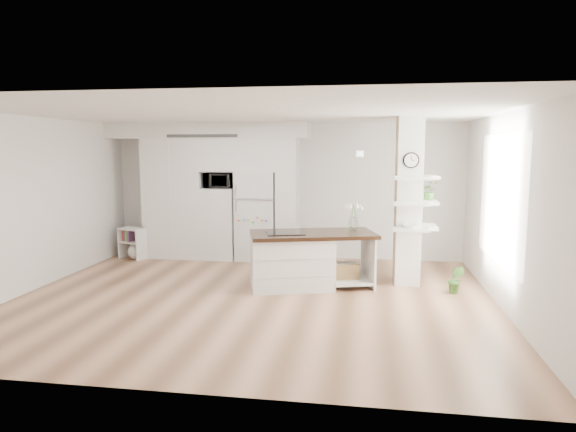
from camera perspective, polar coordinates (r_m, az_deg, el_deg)
name	(u,v)px	position (r m, az deg, el deg)	size (l,w,h in m)	color
floor	(253,298)	(7.70, -3.88, -9.11)	(7.00, 6.00, 0.01)	tan
room	(252,173)	(7.39, -4.01, 4.82)	(7.04, 6.04, 2.72)	white
cabinet_wall	(211,184)	(10.36, -8.53, 3.58)	(4.00, 0.71, 2.70)	white
refrigerator	(257,216)	(10.20, -3.48, 0.03)	(0.78, 0.69, 1.75)	white
column	(414,202)	(8.40, 13.85, 1.49)	(0.69, 0.90, 2.70)	silver
window	(501,199)	(7.75, 22.55, 1.75)	(2.40, 2.40, 0.00)	white
pendant_light	(373,154)	(7.35, 9.38, 6.78)	(0.12, 0.12, 0.10)	white
kitchen_island	(299,259)	(8.19, 1.22, -4.76)	(2.13, 1.43, 1.45)	white
bookshelf	(134,245)	(10.75, -16.78, -3.12)	(0.60, 0.47, 0.62)	white
floor_plant_a	(456,279)	(8.29, 18.15, -6.70)	(0.24, 0.19, 0.44)	#3B762F
floor_plant_b	(403,265)	(8.88, 12.63, -5.32)	(0.29, 0.29, 0.51)	#3B762F
microwave	(219,181)	(10.27, -7.68, 3.92)	(0.54, 0.37, 0.30)	#2D2D2D
shelf_plant	(430,191)	(8.58, 15.46, 2.72)	(0.27, 0.23, 0.30)	#3B762F
decor_bowl	(410,226)	(8.21, 13.36, -1.09)	(0.22, 0.22, 0.05)	white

